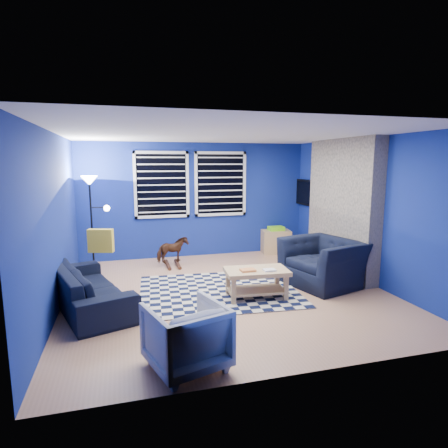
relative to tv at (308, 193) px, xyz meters
name	(u,v)px	position (x,y,z in m)	size (l,w,h in m)	color
floor	(227,292)	(-2.45, -2.00, -1.40)	(5.00, 5.00, 0.00)	tan
ceiling	(227,134)	(-2.45, -2.00, 1.10)	(5.00, 5.00, 0.00)	white
wall_back	(196,200)	(-2.45, 0.50, -0.15)	(5.00, 5.00, 0.00)	navy
wall_left	(55,222)	(-4.95, -2.00, -0.15)	(5.00, 5.00, 0.00)	navy
wall_right	(365,210)	(0.05, -2.00, -0.15)	(5.00, 5.00, 0.00)	navy
fireplace	(341,210)	(-0.09, -1.50, -0.20)	(0.65, 2.00, 2.50)	gray
window_left	(162,185)	(-3.20, 0.46, 0.20)	(1.17, 0.06, 1.42)	black
window_right	(221,184)	(-1.90, 0.46, 0.20)	(1.17, 0.06, 1.42)	black
tv	(308,193)	(0.00, 0.00, 0.00)	(0.07, 1.00, 0.58)	black
rug	(218,291)	(-2.58, -1.95, -1.39)	(2.50, 2.00, 0.02)	black
sofa	(89,287)	(-4.55, -2.09, -1.10)	(0.80, 2.05, 0.60)	black
armchair_big	(322,262)	(-0.78, -2.09, -1.01)	(1.05, 1.20, 0.78)	black
armchair_bent	(186,336)	(-3.46, -4.08, -1.06)	(0.72, 0.75, 0.68)	gray
rocking_horse	(172,250)	(-3.09, -0.26, -1.07)	(0.62, 0.28, 0.52)	#432B15
coffee_table	(256,277)	(-2.09, -2.40, -1.07)	(1.00, 0.63, 0.48)	tan
cabinet	(276,241)	(-0.63, 0.25, -1.13)	(0.69, 0.52, 0.62)	tan
floor_lamp	(91,194)	(-4.58, -0.25, 0.10)	(0.50, 0.31, 1.83)	black
throw_pillow	(101,241)	(-4.40, -1.21, -0.61)	(0.41, 0.12, 0.39)	gold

